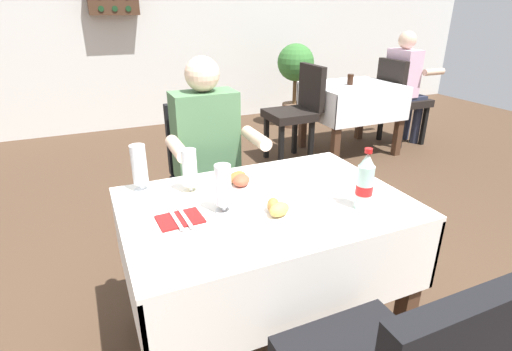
% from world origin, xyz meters
% --- Properties ---
extents(ground_plane, '(11.00, 11.00, 0.00)m').
position_xyz_m(ground_plane, '(0.00, 0.00, 0.00)').
color(ground_plane, '#473323').
extents(back_wall, '(11.00, 0.12, 2.76)m').
position_xyz_m(back_wall, '(0.00, 4.11, 1.38)').
color(back_wall, silver).
rests_on(back_wall, ground).
extents(main_dining_table, '(1.19, 0.82, 0.74)m').
position_xyz_m(main_dining_table, '(0.06, 0.02, 0.57)').
color(main_dining_table, white).
rests_on(main_dining_table, ground).
extents(chair_far_diner_seat, '(0.44, 0.50, 0.97)m').
position_xyz_m(chair_far_diner_seat, '(0.06, 0.82, 0.55)').
color(chair_far_diner_seat, black).
rests_on(chair_far_diner_seat, ground).
extents(seated_diner_far, '(0.50, 0.46, 1.26)m').
position_xyz_m(seated_diner_far, '(0.03, 0.71, 0.71)').
color(seated_diner_far, '#282D42').
rests_on(seated_diner_far, ground).
extents(plate_near_camera, '(0.25, 0.25, 0.07)m').
position_xyz_m(plate_near_camera, '(0.04, -0.12, 0.76)').
color(plate_near_camera, white).
rests_on(plate_near_camera, main_dining_table).
extents(plate_far_diner, '(0.22, 0.22, 0.06)m').
position_xyz_m(plate_far_diner, '(0.02, 0.21, 0.76)').
color(plate_far_diner, white).
rests_on(plate_far_diner, main_dining_table).
extents(beer_glass_left, '(0.07, 0.07, 0.21)m').
position_xyz_m(beer_glass_left, '(-0.40, 0.35, 0.85)').
color(beer_glass_left, white).
rests_on(beer_glass_left, main_dining_table).
extents(beer_glass_middle, '(0.07, 0.07, 0.20)m').
position_xyz_m(beer_glass_middle, '(-0.14, 0.01, 0.85)').
color(beer_glass_middle, white).
rests_on(beer_glass_middle, main_dining_table).
extents(beer_glass_right, '(0.07, 0.07, 0.20)m').
position_xyz_m(beer_glass_right, '(-0.21, 0.24, 0.84)').
color(beer_glass_right, white).
rests_on(beer_glass_right, main_dining_table).
extents(cola_bottle_primary, '(0.07, 0.07, 0.26)m').
position_xyz_m(cola_bottle_primary, '(0.39, -0.19, 0.85)').
color(cola_bottle_primary, silver).
rests_on(cola_bottle_primary, main_dining_table).
extents(napkin_cutlery_set, '(0.18, 0.19, 0.01)m').
position_xyz_m(napkin_cutlery_set, '(-0.31, 0.01, 0.75)').
color(napkin_cutlery_set, maroon).
rests_on(napkin_cutlery_set, main_dining_table).
extents(background_dining_table, '(0.92, 0.77, 0.74)m').
position_xyz_m(background_dining_table, '(2.06, 2.12, 0.55)').
color(background_dining_table, white).
rests_on(background_dining_table, ground).
extents(background_chair_left, '(0.50, 0.44, 0.97)m').
position_xyz_m(background_chair_left, '(1.39, 2.12, 0.55)').
color(background_chair_left, black).
rests_on(background_chair_left, ground).
extents(background_chair_right, '(0.50, 0.44, 0.97)m').
position_xyz_m(background_chair_right, '(2.73, 2.12, 0.55)').
color(background_chair_right, black).
rests_on(background_chair_right, ground).
extents(background_patron, '(0.46, 0.50, 1.26)m').
position_xyz_m(background_patron, '(2.78, 2.12, 0.71)').
color(background_patron, '#282D42').
rests_on(background_patron, ground).
extents(background_table_tumbler, '(0.06, 0.06, 0.11)m').
position_xyz_m(background_table_tumbler, '(2.01, 2.11, 0.80)').
color(background_table_tumbler, black).
rests_on(background_table_tumbler, background_dining_table).
extents(potted_plant_corner, '(0.47, 0.47, 1.07)m').
position_xyz_m(potted_plant_corner, '(2.00, 3.26, 0.68)').
color(potted_plant_corner, brown).
rests_on(potted_plant_corner, ground).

